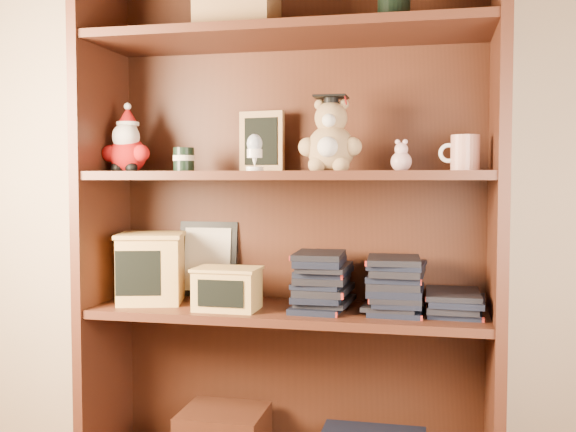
# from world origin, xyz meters

# --- Properties ---
(bookcase) EXTENTS (1.20, 0.35, 1.60)m
(bookcase) POSITION_xyz_m (0.20, 1.36, 0.78)
(bookcase) COLOR #482214
(bookcase) RESTS_ON ground
(shelf_lower) EXTENTS (1.14, 0.33, 0.02)m
(shelf_lower) POSITION_xyz_m (0.20, 1.30, 0.54)
(shelf_lower) COLOR #482214
(shelf_lower) RESTS_ON ground
(shelf_upper) EXTENTS (1.14, 0.33, 0.02)m
(shelf_upper) POSITION_xyz_m (0.20, 1.30, 0.94)
(shelf_upper) COLOR #482214
(shelf_upper) RESTS_ON ground
(santa_plush) EXTENTS (0.15, 0.11, 0.22)m
(santa_plush) POSITION_xyz_m (-0.30, 1.30, 1.03)
(santa_plush) COLOR #A50F0F
(santa_plush) RESTS_ON shelf_upper
(teachers_tin) EXTENTS (0.06, 0.06, 0.07)m
(teachers_tin) POSITION_xyz_m (-0.12, 1.30, 0.99)
(teachers_tin) COLOR black
(teachers_tin) RESTS_ON shelf_upper
(chalkboard_plaque) EXTENTS (0.15, 0.09, 0.19)m
(chalkboard_plaque) POSITION_xyz_m (0.09, 1.42, 1.04)
(chalkboard_plaque) COLOR #9E7547
(chalkboard_plaque) RESTS_ON shelf_upper
(egg_cup) EXTENTS (0.05, 0.05, 0.10)m
(egg_cup) POSITION_xyz_m (0.12, 1.23, 1.01)
(egg_cup) COLOR white
(egg_cup) RESTS_ON shelf_upper
(grad_teddy_bear) EXTENTS (0.18, 0.16, 0.22)m
(grad_teddy_bear) POSITION_xyz_m (0.32, 1.30, 1.03)
(grad_teddy_bear) COLOR tan
(grad_teddy_bear) RESTS_ON shelf_upper
(pink_figurine) EXTENTS (0.06, 0.06, 0.09)m
(pink_figurine) POSITION_xyz_m (0.52, 1.30, 0.98)
(pink_figurine) COLOR beige
(pink_figurine) RESTS_ON shelf_upper
(teacher_mug) EXTENTS (0.11, 0.08, 0.10)m
(teacher_mug) POSITION_xyz_m (0.69, 1.30, 1.00)
(teacher_mug) COLOR silver
(teacher_mug) RESTS_ON shelf_upper
(certificate_frame) EXTENTS (0.19, 0.05, 0.24)m
(certificate_frame) POSITION_xyz_m (-0.10, 1.44, 0.67)
(certificate_frame) COLOR black
(certificate_frame) RESTS_ON shelf_lower
(treats_box) EXTENTS (0.24, 0.24, 0.21)m
(treats_box) POSITION_xyz_m (-0.23, 1.30, 0.66)
(treats_box) COLOR tan
(treats_box) RESTS_ON shelf_lower
(pencils_box) EXTENTS (0.19, 0.13, 0.12)m
(pencils_box) POSITION_xyz_m (0.03, 1.24, 0.61)
(pencils_box) COLOR tan
(pencils_box) RESTS_ON shelf_lower
(book_stack_left) EXTENTS (0.14, 0.20, 0.16)m
(book_stack_left) POSITION_xyz_m (0.30, 1.30, 0.63)
(book_stack_left) COLOR black
(book_stack_left) RESTS_ON shelf_lower
(book_stack_mid) EXTENTS (0.14, 0.20, 0.16)m
(book_stack_mid) POSITION_xyz_m (0.51, 1.30, 0.63)
(book_stack_mid) COLOR black
(book_stack_mid) RESTS_ON shelf_lower
(book_stack_right) EXTENTS (0.14, 0.20, 0.06)m
(book_stack_right) POSITION_xyz_m (0.68, 1.30, 0.58)
(book_stack_right) COLOR black
(book_stack_right) RESTS_ON shelf_lower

